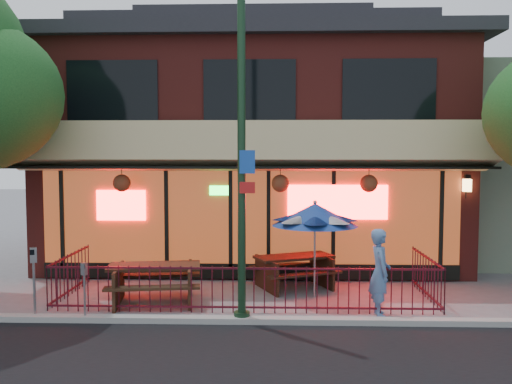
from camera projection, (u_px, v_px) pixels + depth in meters
ground at (243, 316)px, 11.24m from camera, size 80.00×80.00×0.00m
curb at (242, 320)px, 10.73m from camera, size 80.00×0.25×0.12m
restaurant_building at (255, 131)px, 18.04m from camera, size 12.96×9.49×8.05m
patio_fence at (244, 280)px, 11.69m from camera, size 8.44×2.62×1.00m
street_light at (242, 164)px, 10.62m from camera, size 0.43×0.32×7.00m
picnic_table_left at (154, 278)px, 12.17m from camera, size 2.24×1.83×0.87m
picnic_table_right at (294, 267)px, 13.53m from camera, size 2.34×2.11×0.82m
patio_umbrella at (315, 215)px, 12.58m from camera, size 2.00×1.99×2.28m
pedestrian at (380, 272)px, 11.18m from camera, size 0.46×0.68×1.82m
parking_meter_near at (84, 282)px, 10.80m from camera, size 0.13×0.12×1.19m
parking_meter_far at (34, 271)px, 10.90m from camera, size 0.16×0.15×1.47m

